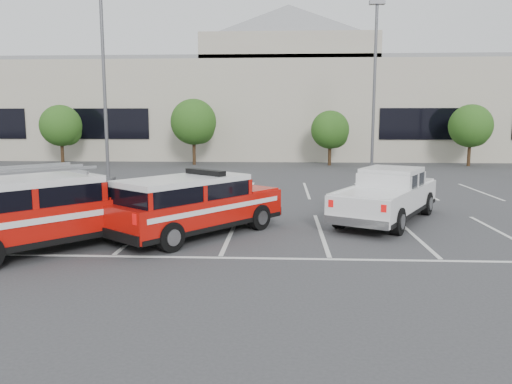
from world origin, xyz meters
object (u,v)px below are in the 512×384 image
(convention_building, at_px, (268,104))
(ladder_suv, at_px, (38,218))
(light_pole_left, at_px, (104,85))
(fire_chief_suv, at_px, (194,209))
(tree_right, at_px, (472,127))
(tree_mid_right, at_px, (331,131))
(tree_mid_left, at_px, (195,123))
(white_pickup, at_px, (387,200))
(tree_left, at_px, (62,127))
(light_pole_mid, at_px, (374,88))

(convention_building, height_order, ladder_suv, convention_building)
(light_pole_left, height_order, fire_chief_suv, light_pole_left)
(ladder_suv, bearing_deg, fire_chief_suv, 68.26)
(tree_right, xyz_separation_m, ladder_suv, (-19.87, -24.44, -1.90))
(tree_right, bearing_deg, tree_mid_right, -180.00)
(tree_right, height_order, light_pole_left, light_pole_left)
(tree_mid_left, distance_m, fire_chief_suv, 22.99)
(white_pickup, distance_m, ladder_suv, 10.72)
(tree_left, height_order, light_pole_left, light_pole_left)
(convention_building, distance_m, tree_right, 17.96)
(white_pickup, bearing_deg, tree_mid_left, 144.78)
(light_pole_left, bearing_deg, light_pole_mid, 14.93)
(fire_chief_suv, bearing_deg, tree_right, 93.02)
(tree_mid_right, height_order, fire_chief_suv, tree_mid_right)
(tree_right, height_order, fire_chief_suv, tree_right)
(convention_building, xyz_separation_m, tree_mid_left, (-5.09, -9.82, -1.68))
(convention_building, xyz_separation_m, fire_chief_suv, (-1.22, -32.37, -3.94))
(tree_right, height_order, white_pickup, tree_right)
(tree_mid_left, bearing_deg, tree_mid_right, -0.00)
(tree_mid_left, distance_m, tree_mid_right, 10.01)
(white_pickup, bearing_deg, tree_right, 91.90)
(tree_mid_right, distance_m, light_pole_left, 16.72)
(tree_mid_left, bearing_deg, tree_right, -0.00)
(tree_mid_left, bearing_deg, fire_chief_suv, -80.25)
(convention_building, xyz_separation_m, ladder_suv, (-4.96, -34.25, -3.85))
(light_pole_left, relative_size, ladder_suv, 1.84)
(convention_building, relative_size, tree_left, 13.58)
(light_pole_mid, bearing_deg, tree_left, 164.57)
(fire_chief_suv, bearing_deg, tree_mid_left, 138.33)
(tree_left, distance_m, tree_mid_left, 10.00)
(tree_mid_left, relative_size, tree_right, 1.10)
(tree_mid_right, relative_size, white_pickup, 0.67)
(fire_chief_suv, distance_m, ladder_suv, 4.19)
(tree_right, xyz_separation_m, fire_chief_suv, (-16.13, -22.55, -1.99))
(fire_chief_suv, xyz_separation_m, white_pickup, (6.06, 2.44, -0.08))
(tree_mid_right, xyz_separation_m, tree_right, (10.00, 0.00, 0.27))
(convention_building, distance_m, light_pole_left, 21.49)
(tree_right, bearing_deg, light_pole_left, -156.49)
(light_pole_left, bearing_deg, tree_mid_right, 37.50)
(tree_mid_left, height_order, light_pole_left, light_pole_left)
(tree_mid_right, bearing_deg, tree_left, 180.00)
(tree_right, relative_size, ladder_suv, 0.79)
(convention_building, xyz_separation_m, tree_right, (14.91, -9.82, -1.95))
(tree_mid_left, xyz_separation_m, white_pickup, (9.94, -20.11, -2.34))
(tree_right, bearing_deg, light_pole_mid, -143.23)
(tree_left, relative_size, tree_mid_left, 0.91)
(convention_building, height_order, light_pole_left, convention_building)
(tree_mid_left, relative_size, ladder_suv, 0.87)
(tree_right, bearing_deg, tree_mid_left, 180.00)
(tree_left, relative_size, tree_right, 1.00)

